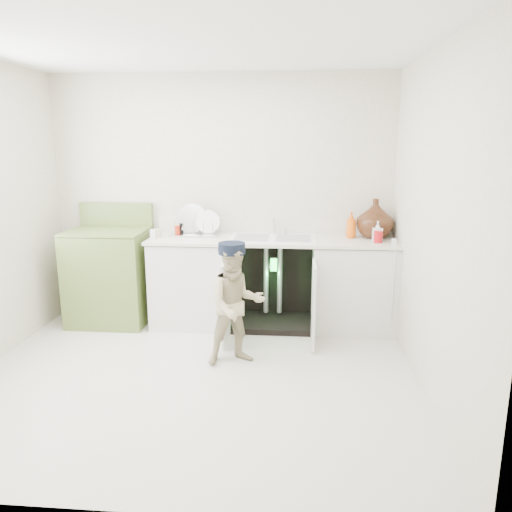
{
  "coord_description": "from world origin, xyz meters",
  "views": [
    {
      "loc": [
        0.8,
        -3.6,
        1.85
      ],
      "look_at": [
        0.43,
        0.7,
        0.84
      ],
      "focal_mm": 35.0,
      "sensor_mm": 36.0,
      "label": 1
    }
  ],
  "objects": [
    {
      "name": "ground",
      "position": [
        0.0,
        0.0,
        0.0
      ],
      "size": [
        3.5,
        3.5,
        0.0
      ],
      "primitive_type": "plane",
      "color": "beige",
      "rests_on": "ground"
    },
    {
      "name": "room_shell",
      "position": [
        0.0,
        0.0,
        1.25
      ],
      "size": [
        6.0,
        5.5,
        1.26
      ],
      "color": "beige",
      "rests_on": "ground"
    },
    {
      "name": "counter_run",
      "position": [
        0.6,
        1.21,
        0.49
      ],
      "size": [
        2.44,
        1.02,
        1.28
      ],
      "color": "silver",
      "rests_on": "ground"
    },
    {
      "name": "avocado_stove",
      "position": [
        -1.12,
        1.18,
        0.5
      ],
      "size": [
        0.78,
        0.65,
        1.2
      ],
      "color": "olive",
      "rests_on": "ground"
    },
    {
      "name": "repair_worker",
      "position": [
        0.3,
        0.3,
        0.52
      ],
      "size": [
        0.62,
        0.83,
        1.03
      ],
      "rotation": [
        0.0,
        0.0,
        0.38
      ],
      "color": "tan",
      "rests_on": "ground"
    }
  ]
}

